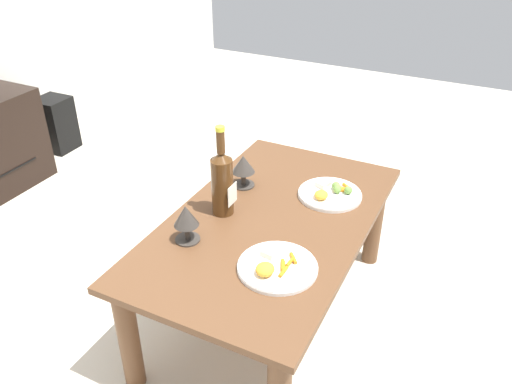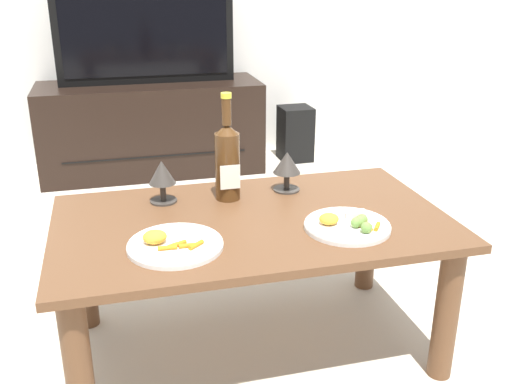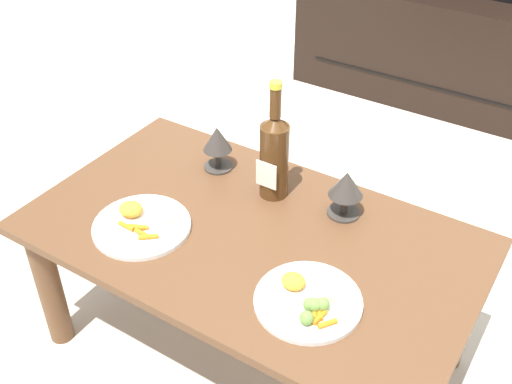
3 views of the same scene
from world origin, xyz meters
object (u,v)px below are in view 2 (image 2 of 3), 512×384
at_px(tv_screen, 145,31).
at_px(wine_bottle, 227,159).
at_px(tv_stand, 152,128).
at_px(goblet_right, 287,165).
at_px(dinner_plate_left, 174,244).
at_px(goblet_left, 162,175).
at_px(dining_table, 252,243).
at_px(floor_speaker, 295,134).
at_px(dinner_plate_right, 348,225).

relative_size(tv_screen, wine_bottle, 2.92).
distance_m(tv_stand, wine_bottle, 1.72).
distance_m(tv_stand, goblet_right, 1.71).
bearing_deg(dinner_plate_left, wine_bottle, 55.81).
bearing_deg(wine_bottle, goblet_left, 173.57).
distance_m(dining_table, floor_speaker, 2.00).
bearing_deg(tv_screen, floor_speaker, -0.51).
bearing_deg(wine_bottle, dining_table, -78.41).
distance_m(dining_table, dinner_plate_right, 0.30).
bearing_deg(tv_screen, goblet_left, -93.21).
height_order(tv_stand, tv_screen, tv_screen).
relative_size(tv_screen, goblet_left, 7.33).
bearing_deg(dinner_plate_right, floor_speaker, 75.84).
bearing_deg(dinner_plate_left, tv_stand, 87.13).
bearing_deg(dining_table, tv_screen, 94.49).
relative_size(dining_table, floor_speaker, 3.38).
distance_m(dining_table, tv_stand, 1.86).
distance_m(tv_screen, wine_bottle, 1.70).
distance_m(tv_screen, goblet_left, 1.68).
relative_size(goblet_left, goblet_right, 1.02).
bearing_deg(tv_screen, wine_bottle, -86.25).
distance_m(wine_bottle, goblet_right, 0.21).
distance_m(tv_stand, goblet_left, 1.68).
bearing_deg(floor_speaker, dinner_plate_left, -117.68).
relative_size(goblet_right, dinner_plate_left, 0.52).
bearing_deg(dining_table, goblet_right, 49.58).
distance_m(tv_screen, goblet_right, 1.71).
xyz_separation_m(tv_screen, goblet_left, (-0.09, -1.66, -0.27)).
height_order(dining_table, goblet_left, goblet_left).
bearing_deg(dinner_plate_right, dinner_plate_left, 179.64).
bearing_deg(dining_table, tv_stand, 94.49).
bearing_deg(dining_table, goblet_left, 140.52).
bearing_deg(floor_speaker, goblet_right, -110.42).
height_order(dining_table, goblet_right, goblet_right).
bearing_deg(goblet_left, floor_speaker, 59.18).
height_order(tv_stand, dinner_plate_right, tv_stand).
height_order(dining_table, tv_stand, tv_stand).
distance_m(tv_screen, dinner_plate_right, 2.06).
height_order(tv_stand, wine_bottle, wine_bottle).
bearing_deg(goblet_left, tv_stand, 86.79).
relative_size(floor_speaker, dinner_plate_left, 1.34).
xyz_separation_m(floor_speaker, goblet_left, (-0.98, -1.65, 0.37)).
height_order(tv_screen, goblet_left, tv_screen).
xyz_separation_m(dining_table, tv_stand, (-0.15, 1.86, -0.11)).
bearing_deg(wine_bottle, dinner_plate_left, -124.19).
distance_m(tv_screen, floor_speaker, 1.10).
bearing_deg(dining_table, dinner_plate_right, -29.47).
bearing_deg(dinner_plate_left, floor_speaker, 63.43).
height_order(wine_bottle, goblet_left, wine_bottle).
bearing_deg(tv_screen, tv_stand, 90.00).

